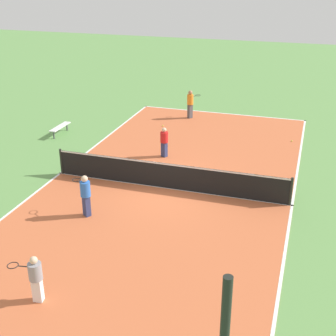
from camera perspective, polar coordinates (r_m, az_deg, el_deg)
ground_plane at (r=18.76m, az=-0.00°, el=-2.52°), size 80.00×80.00×0.00m
court_surface at (r=18.75m, az=-0.00°, el=-2.49°), size 9.80×21.53×0.02m
tennis_net at (r=18.51m, az=-0.00°, el=-0.88°), size 9.60×0.10×1.12m
bench at (r=25.24m, az=-13.01°, el=4.84°), size 0.36×1.67×0.45m
player_center_orange at (r=27.17m, az=2.74°, el=8.01°), size 0.78×0.96×1.62m
player_baseline_gray at (r=12.98m, az=-15.87°, el=-12.59°), size 0.97×0.47×1.38m
player_coach_red at (r=21.52m, az=-0.47°, el=3.37°), size 0.48×0.48×1.41m
player_near_blue at (r=16.63m, az=-10.04°, el=-3.03°), size 0.96×0.78×1.56m
tennis_ball_right_alley at (r=25.91m, az=-0.62°, el=5.18°), size 0.07×0.07×0.07m
tennis_ball_far_baseline at (r=24.46m, az=14.86°, el=3.21°), size 0.07×0.07×0.07m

